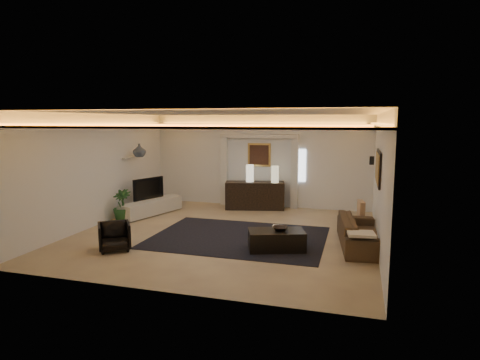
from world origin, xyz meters
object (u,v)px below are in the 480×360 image
(coffee_table, at_px, (276,241))
(console, at_px, (255,196))
(armchair, at_px, (114,236))
(sofa, at_px, (361,232))

(coffee_table, bearing_deg, console, 91.73)
(armchair, bearing_deg, console, 32.67)
(console, height_order, coffee_table, console)
(console, distance_m, coffee_table, 4.11)
(console, bearing_deg, sofa, -57.59)
(armchair, bearing_deg, sofa, -17.38)
(sofa, distance_m, coffee_table, 1.87)
(coffee_table, relative_size, armchair, 1.80)
(coffee_table, distance_m, armchair, 3.44)
(console, height_order, sofa, console)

